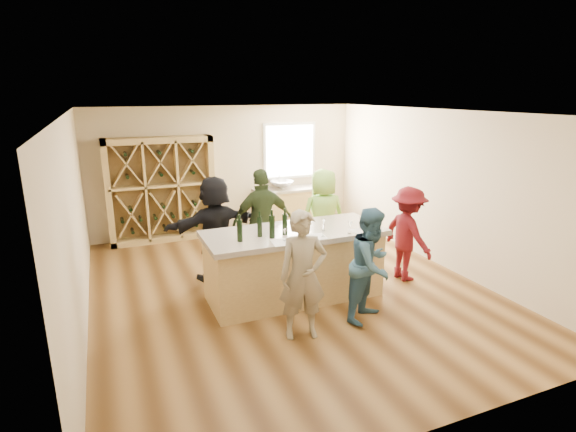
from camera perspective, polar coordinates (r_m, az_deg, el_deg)
name	(u,v)px	position (r m, az deg, el deg)	size (l,w,h in m)	color
floor	(287,290)	(7.46, -0.12, -9.38)	(6.00, 7.00, 0.10)	brown
ceiling	(287,109)	(6.77, -0.13, 13.48)	(6.00, 7.00, 0.10)	white
wall_back	(227,169)	(10.28, -7.76, 5.92)	(6.00, 0.10, 2.80)	beige
wall_front	(446,298)	(4.11, 19.48, -9.78)	(6.00, 0.10, 2.80)	beige
wall_left	(71,226)	(6.49, -25.85, -1.18)	(0.10, 7.00, 2.80)	beige
wall_right	(443,189)	(8.59, 19.06, 3.31)	(0.10, 7.00, 2.80)	beige
window_frame	(289,151)	(10.63, 0.19, 8.28)	(1.30, 0.06, 1.30)	white
window_pane	(290,151)	(10.60, 0.26, 8.26)	(1.18, 0.01, 1.18)	white
wine_rack	(161,190)	(9.79, -15.78, 3.20)	(2.20, 0.45, 2.20)	tan
back_counter_base	(290,208)	(10.60, 0.25, 0.99)	(1.60, 0.58, 0.86)	tan
back_counter_top	(290,189)	(10.49, 0.25, 3.42)	(1.70, 0.62, 0.06)	#A09383
sink	(282,185)	(10.39, -0.77, 3.99)	(0.54, 0.54, 0.19)	silver
faucet	(279,181)	(10.55, -1.13, 4.48)	(0.02, 0.02, 0.30)	silver
tasting_counter_base	(294,267)	(6.93, 0.79, -6.43)	(2.60, 1.00, 1.00)	tan
tasting_counter_top	(294,233)	(6.75, 0.81, -2.18)	(2.72, 1.12, 0.08)	#A09383
wine_bottle_a	(240,231)	(6.25, -6.16, -1.86)	(0.08, 0.08, 0.31)	black
wine_bottle_c	(260,227)	(6.44, -3.61, -1.37)	(0.07, 0.07, 0.29)	black
wine_bottle_d	(272,227)	(6.36, -2.03, -1.35)	(0.08, 0.08, 0.33)	black
wine_bottle_e	(285,224)	(6.50, -0.40, -1.07)	(0.08, 0.08, 0.31)	black
wine_glass_a	(285,235)	(6.24, -0.37, -2.48)	(0.06, 0.06, 0.16)	white
wine_glass_b	(323,231)	(6.45, 4.45, -1.91)	(0.07, 0.07, 0.17)	white
wine_glass_c	(350,227)	(6.63, 7.84, -1.45)	(0.07, 0.07, 0.19)	white
wine_glass_d	(323,225)	(6.73, 4.50, -1.13)	(0.07, 0.07, 0.18)	white
wine_glass_e	(361,222)	(6.91, 9.21, -0.78)	(0.07, 0.07, 0.19)	white
tasting_menu_a	(281,242)	(6.21, -0.95, -3.36)	(0.24, 0.32, 0.00)	white
tasting_menu_b	(318,236)	(6.48, 3.85, -2.58)	(0.21, 0.29, 0.00)	white
tasting_menu_c	(359,231)	(6.78, 8.98, -1.92)	(0.20, 0.28, 0.00)	white
person_near_left	(303,276)	(5.73, 1.90, -7.57)	(0.62, 0.45, 1.69)	gray
person_near_right	(371,265)	(6.29, 10.54, -6.10)	(0.78, 0.43, 1.61)	#335972
person_server	(407,234)	(7.76, 14.93, -2.20)	(1.03, 0.48, 1.60)	#590F14
person_far_mid	(263,221)	(7.79, -3.23, -0.69)	(1.08, 0.55, 1.84)	#263319
person_far_right	(323,217)	(8.25, 4.47, -0.07)	(0.86, 0.56, 1.76)	#8CC64C
person_far_left	(215,228)	(7.61, -9.24, -1.51)	(1.65, 0.59, 1.78)	black
wine_glass_f	(286,222)	(6.87, -0.24, -0.72)	(0.07, 0.07, 0.18)	white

